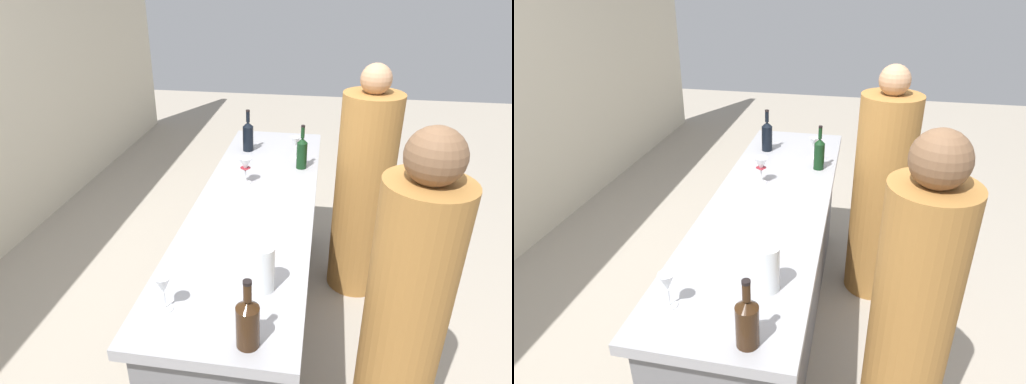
# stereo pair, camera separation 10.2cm
# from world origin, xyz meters

# --- Properties ---
(ground_plane) EXTENTS (12.00, 12.00, 0.00)m
(ground_plane) POSITION_xyz_m (0.00, 0.00, 0.00)
(ground_plane) COLOR #9E9384
(bar_counter) EXTENTS (2.38, 0.66, 0.92)m
(bar_counter) POSITION_xyz_m (0.00, 0.00, 0.46)
(bar_counter) COLOR slate
(bar_counter) RESTS_ON ground
(wine_bottle_leftmost_amber_brown) EXTENTS (0.08, 0.08, 0.27)m
(wine_bottle_leftmost_amber_brown) POSITION_xyz_m (-1.08, -0.14, 1.02)
(wine_bottle_leftmost_amber_brown) COLOR #331E0F
(wine_bottle_leftmost_amber_brown) RESTS_ON bar_counter
(wine_bottle_second_left_dark_green) EXTENTS (0.07, 0.07, 0.29)m
(wine_bottle_second_left_dark_green) POSITION_xyz_m (0.50, -0.22, 1.03)
(wine_bottle_second_left_dark_green) COLOR black
(wine_bottle_second_left_dark_green) RESTS_ON bar_counter
(wine_bottle_center_near_black) EXTENTS (0.08, 0.08, 0.30)m
(wine_bottle_center_near_black) POSITION_xyz_m (0.76, 0.18, 1.03)
(wine_bottle_center_near_black) COLOR black
(wine_bottle_center_near_black) RESTS_ON bar_counter
(wine_glass_near_left) EXTENTS (0.06, 0.06, 0.15)m
(wine_glass_near_left) POSITION_xyz_m (0.68, -0.17, 1.02)
(wine_glass_near_left) COLOR white
(wine_glass_near_left) RESTS_ON bar_counter
(wine_glass_near_center) EXTENTS (0.07, 0.07, 0.16)m
(wine_glass_near_center) POSITION_xyz_m (0.22, 0.10, 1.03)
(wine_glass_near_center) COLOR white
(wine_glass_near_center) RESTS_ON bar_counter
(wine_glass_near_right) EXTENTS (0.07, 0.07, 0.15)m
(wine_glass_near_right) POSITION_xyz_m (-0.95, 0.20, 1.02)
(wine_glass_near_right) COLOR white
(wine_glass_near_right) RESTS_ON bar_counter
(water_pitcher) EXTENTS (0.09, 0.09, 0.20)m
(water_pitcher) POSITION_xyz_m (-0.77, -0.15, 1.02)
(water_pitcher) COLOR silver
(water_pitcher) RESTS_ON bar_counter
(person_left_guest) EXTENTS (0.42, 0.42, 1.63)m
(person_left_guest) POSITION_xyz_m (-0.74, -0.73, 0.76)
(person_left_guest) COLOR #9E6B33
(person_left_guest) RESTS_ON ground
(person_center_guest) EXTENTS (0.47, 0.47, 1.60)m
(person_center_guest) POSITION_xyz_m (0.55, -0.64, 0.73)
(person_center_guest) COLOR #9E6B33
(person_center_guest) RESTS_ON ground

